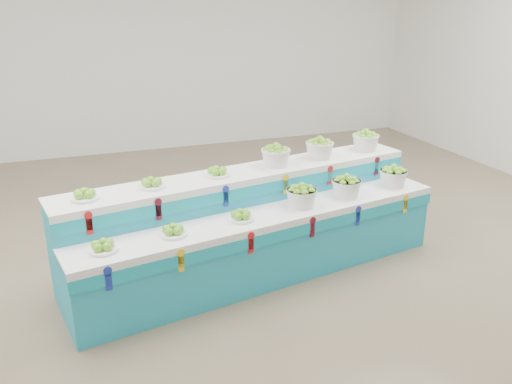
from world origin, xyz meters
The scene contains 15 objects.
ground centered at (0.00, 0.00, 0.00)m, with size 10.00×10.00×0.00m, color brown.
back_wall centered at (0.00, 5.00, 2.00)m, with size 10.00×10.00×0.00m, color silver.
display_stand centered at (-0.02, -0.13, 0.51)m, with size 3.98×1.02×1.02m, color #229CBC, non-canonical shape.
plate_lower_left centered at (-1.58, -0.66, 0.77)m, with size 0.25×0.25×0.10m, color white.
plate_lower_mid centered at (-0.96, -0.55, 0.77)m, with size 0.25×0.25×0.10m, color white.
plate_lower_right centered at (-0.28, -0.43, 0.77)m, with size 0.25×0.25×0.10m, color white.
basket_lower_left centered at (0.40, -0.31, 0.84)m, with size 0.31×0.31×0.23m, color silver, non-canonical shape.
basket_lower_mid centered at (0.97, -0.21, 0.84)m, with size 0.31×0.31×0.23m, color silver, non-canonical shape.
basket_lower_right centered at (1.64, -0.09, 0.84)m, with size 0.31×0.31×0.23m, color silver, non-canonical shape.
plate_upper_left centered at (-1.66, -0.17, 1.07)m, with size 0.25×0.25×0.10m, color white.
plate_upper_mid centered at (-1.05, -0.06, 1.07)m, with size 0.25×0.25×0.10m, color white.
plate_upper_right centered at (-0.37, 0.05, 1.07)m, with size 0.25×0.25×0.10m, color white.
basket_upper_left centered at (0.32, 0.18, 1.14)m, with size 0.31×0.31×0.23m, color silver, non-canonical shape.
basket_upper_mid centered at (0.89, 0.28, 1.14)m, with size 0.31×0.31×0.23m, color silver, non-canonical shape.
basket_upper_right centered at (1.55, 0.39, 1.14)m, with size 0.31×0.31×0.23m, color silver, non-canonical shape.
Camera 1 is at (-1.76, -4.84, 2.71)m, focal length 37.17 mm.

